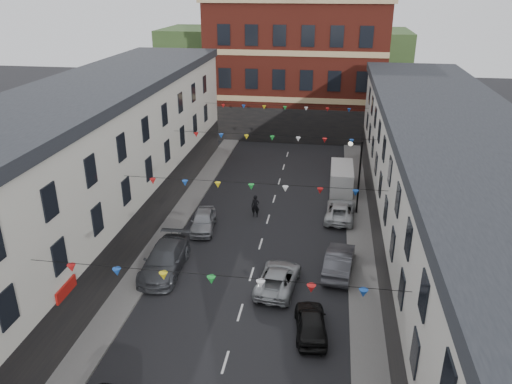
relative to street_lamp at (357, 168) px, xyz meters
The scene contains 17 objects.
ground 15.94m from the street_lamp, 115.07° to the right, with size 160.00×160.00×0.00m, color black.
pavement_left 18.43m from the street_lamp, 138.26° to the right, with size 1.80×64.00×0.15m, color #605E5B.
pavement_right 12.60m from the street_lamp, 88.33° to the right, with size 1.80×64.00×0.15m, color #605E5B.
terrace_left 22.52m from the street_lamp, 144.66° to the right, with size 8.40×56.00×10.70m.
terrace_right 14.04m from the street_lamp, 68.09° to the right, with size 8.40×56.00×9.70m.
civic_building 25.18m from the street_lamp, 105.30° to the left, with size 20.60×13.30×18.50m.
clock_tower 27.57m from the street_lamp, 123.79° to the left, with size 5.60×5.60×30.00m.
distant_hill 49.16m from the street_lamp, 102.40° to the left, with size 40.00×14.00×10.00m, color #324B23.
street_lamp is the anchor object (origin of this frame).
car_left_d 16.24m from the street_lamp, 139.09° to the right, with size 2.31×5.69×1.65m, color #404248.
car_left_e 12.35m from the street_lamp, 158.39° to the right, with size 1.67×4.15×1.41m, color #9A9DA3.
car_right_d 15.75m from the street_lamp, 99.65° to the right, with size 1.59×3.96×1.35m, color black.
car_right_e 9.47m from the street_lamp, 97.33° to the right, with size 1.64×4.71×1.55m, color #494950.
car_right_f 3.55m from the street_lamp, 137.20° to the right, with size 2.17×4.71×1.31m, color silver.
moving_car 12.62m from the street_lamp, 112.92° to the right, with size 2.17×4.70×1.31m, color #A9ACB0.
white_van 5.66m from the street_lamp, 101.16° to the left, with size 1.91×4.96×2.19m, color silver.
pedestrian 8.34m from the street_lamp, 167.74° to the right, with size 0.65×0.43×1.78m, color black.
Camera 1 is at (4.36, -22.60, 17.00)m, focal length 35.00 mm.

